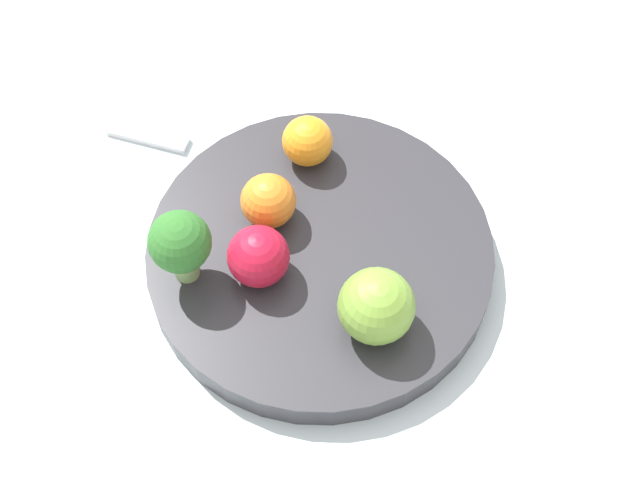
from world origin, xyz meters
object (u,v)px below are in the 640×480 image
orange_back (307,141)px  apple_green (261,261)px  spoon (148,136)px  apple_red (376,306)px  broccoli (180,244)px  orange_front (268,201)px  bowl (320,256)px

orange_back → apple_green: bearing=-42.8°
apple_green → spoon: 0.19m
apple_red → apple_green: (-0.07, -0.06, -0.00)m
broccoli → orange_back: (-0.06, 0.13, -0.02)m
orange_front → broccoli: bearing=-76.3°
apple_red → orange_back: 0.16m
bowl → spoon: bearing=-156.9°
orange_front → apple_green: bearing=-30.3°
bowl → spoon: 0.19m
apple_red → apple_green: bearing=-142.0°
apple_green → orange_back: size_ratio=1.14×
apple_green → orange_front: apple_green is taller
apple_red → spoon: apple_red is taller
spoon → apple_green: bearing=8.1°
bowl → orange_front: 0.06m
bowl → apple_green: bearing=-85.3°
bowl → orange_front: (-0.04, -0.02, 0.03)m
bowl → orange_front: size_ratio=6.24×
bowl → apple_green: apple_green is taller
broccoli → orange_front: 0.08m
bowl → orange_back: size_ratio=6.54×
bowl → orange_front: bearing=-151.7°
broccoli → apple_red: size_ratio=1.21×
apple_green → orange_front: size_ratio=1.09×
broccoli → orange_front: broccoli is taller
bowl → orange_back: (-0.08, 0.03, 0.03)m
orange_front → spoon: bearing=-158.6°
apple_red → orange_front: bearing=-166.3°
broccoli → spoon: bearing=171.6°
apple_green → spoon: bearing=-171.9°
spoon → apple_red: bearing=17.9°
apple_green → orange_front: 0.05m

